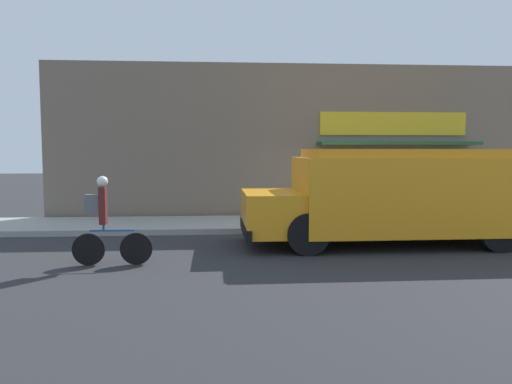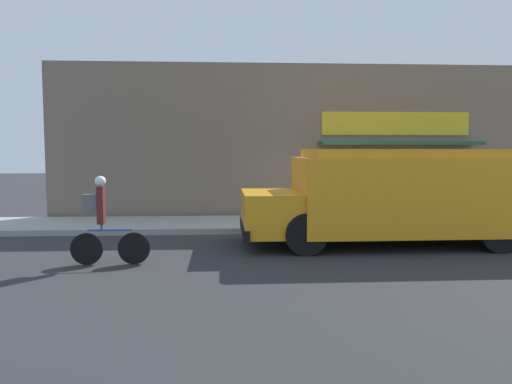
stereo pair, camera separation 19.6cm
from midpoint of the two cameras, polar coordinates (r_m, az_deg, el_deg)
name	(u,v)px [view 1 (the left image)]	position (r m, az deg, el deg)	size (l,w,h in m)	color
ground_plane	(335,233)	(13.07, 8.64, -4.68)	(70.00, 70.00, 0.00)	#2B2B2D
sidewalk	(325,223)	(14.31, 7.48, -3.54)	(28.00, 2.59, 0.15)	#999993
storefront	(319,142)	(15.66, 6.80, 5.70)	(16.47, 1.11, 4.78)	#756656
school_bus	(401,194)	(11.74, 15.79, -0.21)	(6.62, 2.81, 2.16)	orange
cyclist	(105,222)	(9.69, -17.42, -3.25)	(1.48, 0.20, 1.67)	black
trash_bin	(320,203)	(14.69, 6.92, -1.20)	(0.45, 0.45, 0.92)	#2D5138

